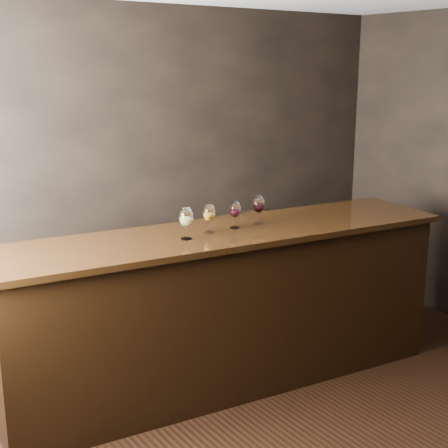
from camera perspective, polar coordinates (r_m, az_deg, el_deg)
room_shell at (r=3.39m, az=6.31°, el=5.69°), size 5.02×4.52×2.81m
bar_counter at (r=4.60m, az=0.17°, el=-7.96°), size 3.30×1.09×1.13m
bar_top at (r=4.41m, az=0.17°, el=-0.87°), size 3.42×1.18×0.04m
back_bar_shelf at (r=5.33m, az=-6.84°, el=-5.87°), size 2.66×0.40×0.96m
glass_white at (r=4.17m, az=-3.49°, el=0.53°), size 0.09×0.09×0.21m
glass_amber at (r=4.33m, az=-1.36°, el=0.91°), size 0.08×0.08×0.19m
glass_red_a at (r=4.45m, az=1.00°, el=1.24°), size 0.08×0.08×0.19m
glass_red_b at (r=4.58m, az=3.17°, el=1.74°), size 0.09×0.09×0.21m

